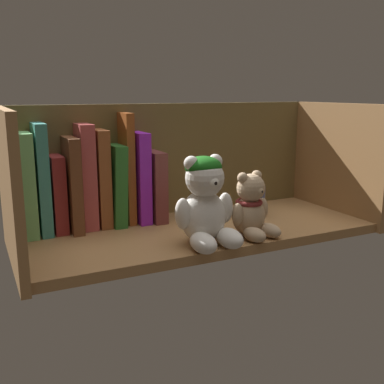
{
  "coord_description": "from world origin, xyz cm",
  "views": [
    {
      "loc": [
        -43.28,
        -84.69,
        31.03
      ],
      "look_at": [
        -1.91,
        0.0,
        10.2
      ],
      "focal_mm": 42.76,
      "sensor_mm": 36.0,
      "label": 1
    }
  ],
  "objects": [
    {
      "name": "shelf_board",
      "position": [
        0.0,
        0.0,
        1.0
      ],
      "size": [
        73.77,
        29.18,
        2.0
      ],
      "primitive_type": "cube",
      "color": "#9E7042",
      "rests_on": "ground"
    },
    {
      "name": "shelf_back_panel",
      "position": [
        0.0,
        15.19,
        14.13
      ],
      "size": [
        76.17,
        1.2,
        28.27
      ],
      "primitive_type": "cube",
      "color": "brown",
      "rests_on": "ground"
    },
    {
      "name": "shelf_side_panel_left",
      "position": [
        -37.68,
        0.0,
        14.13
      ],
      "size": [
        1.6,
        31.58,
        28.27
      ],
      "primitive_type": "cube",
      "color": "#9E7042",
      "rests_on": "ground"
    },
    {
      "name": "shelf_side_panel_right",
      "position": [
        37.68,
        0.0,
        14.13
      ],
      "size": [
        1.6,
        31.58,
        28.27
      ],
      "primitive_type": "cube",
      "color": "#9E7042",
      "rests_on": "ground"
    },
    {
      "name": "book_0",
      "position": [
        -33.87,
        12.57,
        12.57
      ],
      "size": [
        3.03,
        12.26,
        21.13
      ],
      "primitive_type": "cube",
      "color": "#7ACC78",
      "rests_on": "shelf_board"
    },
    {
      "name": "book_1",
      "position": [
        -30.71,
        12.57,
        13.44
      ],
      "size": [
        2.28,
        11.84,
        22.89
      ],
      "primitive_type": "cube",
      "color": "teal",
      "rests_on": "shelf_board"
    },
    {
      "name": "book_2",
      "position": [
        -27.75,
        12.57,
        10.07
      ],
      "size": [
        2.66,
        10.83,
        16.14
      ],
      "primitive_type": "cube",
      "color": "maroon",
      "rests_on": "shelf_board"
    },
    {
      "name": "book_3",
      "position": [
        -24.77,
        12.57,
        11.94
      ],
      "size": [
        2.32,
        14.61,
        19.88
      ],
      "primitive_type": "cube",
      "color": "brown",
      "rests_on": "shelf_board"
    },
    {
      "name": "book_4",
      "position": [
        -21.62,
        12.57,
        13.21
      ],
      "size": [
        3.0,
        10.44,
        22.42
      ],
      "primitive_type": "cube",
      "color": "#BC4949",
      "rests_on": "shelf_board"
    },
    {
      "name": "book_5",
      "position": [
        -18.33,
        12.57,
        12.56
      ],
      "size": [
        2.58,
        10.46,
        21.12
      ],
      "primitive_type": "cube",
      "color": "#975029",
      "rests_on": "shelf_board"
    },
    {
      "name": "book_6",
      "position": [
        -15.18,
        12.57,
        10.87
      ],
      "size": [
        3.37,
        12.2,
        17.83
      ],
      "primitive_type": "cube",
      "rotation": [
        0.0,
        0.04,
        0.0
      ],
      "color": "#2B6D2A",
      "rests_on": "shelf_board"
    },
    {
      "name": "book_7",
      "position": [
        -12.43,
        12.57,
        14.25
      ],
      "size": [
        1.78,
        9.49,
        24.5
      ],
      "primitive_type": "cube",
      "color": "#9C4A1C",
      "rests_on": "shelf_board"
    },
    {
      "name": "book_8",
      "position": [
        -9.7,
        12.57,
        12.12
      ],
      "size": [
        2.7,
        12.12,
        20.25
      ],
      "primitive_type": "cube",
      "color": "purple",
      "rests_on": "shelf_board"
    },
    {
      "name": "book_9",
      "position": [
        -6.37,
        12.57,
        9.95
      ],
      "size": [
        2.98,
        13.77,
        15.9
      ],
      "primitive_type": "cube",
      "color": "brown",
      "rests_on": "shelf_board"
    },
    {
      "name": "teddy_bear_larger",
      "position": [
        -3.84,
        -9.76,
        10.22
      ],
      "size": [
        12.66,
        12.87,
        17.32
      ],
      "color": "white",
      "rests_on": "shelf_board"
    },
    {
      "name": "teddy_bear_smaller",
      "position": [
        6.9,
        -9.37,
        7.69
      ],
      "size": [
        10.11,
        10.42,
        13.34
      ],
      "color": "tan",
      "rests_on": "shelf_board"
    },
    {
      "name": "pillar_candle",
      "position": [
        16.23,
        3.71,
        5.51
      ],
      "size": [
        5.36,
        5.36,
        7.01
      ],
      "primitive_type": "cylinder",
      "color": "#4C5B99",
      "rests_on": "shelf_board"
    }
  ]
}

